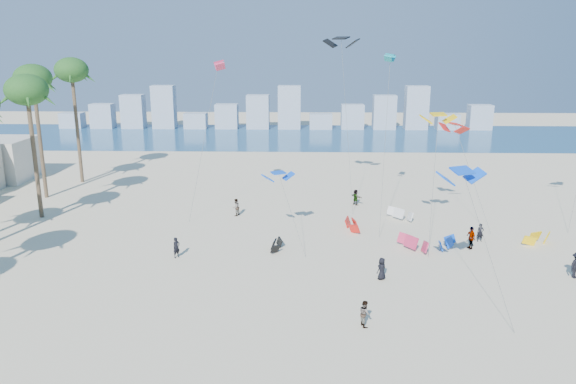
{
  "coord_description": "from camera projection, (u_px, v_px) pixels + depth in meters",
  "views": [
    {
      "loc": [
        4.19,
        -26.13,
        15.69
      ],
      "look_at": [
        3.0,
        16.0,
        4.5
      ],
      "focal_mm": 34.18,
      "sensor_mm": 36.0,
      "label": 1
    }
  ],
  "objects": [
    {
      "name": "kitesurfers_far",
      "position": [
        418.0,
        231.0,
        45.41
      ],
      "size": [
        26.73,
        19.82,
        1.9
      ],
      "color": "black",
      "rests_on": "ground"
    },
    {
      "name": "grounded_kites",
      "position": [
        411.0,
        233.0,
        46.2
      ],
      "size": [
        23.61,
        11.26,
        1.03
      ],
      "color": "black",
      "rests_on": "ground"
    },
    {
      "name": "kitesurfer_mid",
      "position": [
        365.0,
        313.0,
        31.65
      ],
      "size": [
        0.78,
        0.9,
        1.57
      ],
      "primitive_type": "imported",
      "rotation": [
        0.0,
        0.0,
        1.85
      ],
      "color": "gray",
      "rests_on": "ground"
    },
    {
      "name": "flying_kites",
      "position": [
        403.0,
        99.0,
        46.41
      ],
      "size": [
        38.24,
        28.73,
        17.2
      ],
      "color": "blue",
      "rests_on": "ground"
    },
    {
      "name": "ground",
      "position": [
        224.0,
        349.0,
        29.38
      ],
      "size": [
        220.0,
        220.0,
        0.0
      ],
      "primitive_type": "plane",
      "color": "beige",
      "rests_on": "ground"
    },
    {
      "name": "kitesurfer_near",
      "position": [
        176.0,
        248.0,
        41.95
      ],
      "size": [
        0.68,
        0.7,
        1.61
      ],
      "primitive_type": "imported",
      "rotation": [
        0.0,
        0.0,
        0.84
      ],
      "color": "black",
      "rests_on": "ground"
    },
    {
      "name": "distant_skyline",
      "position": [
        276.0,
        113.0,
        107.85
      ],
      "size": [
        85.0,
        3.0,
        8.4
      ],
      "color": "#9EADBF",
      "rests_on": "ground"
    },
    {
      "name": "ocean",
      "position": [
        280.0,
        137.0,
        98.95
      ],
      "size": [
        220.0,
        220.0,
        0.0
      ],
      "primitive_type": "plane",
      "color": "navy",
      "rests_on": "ground"
    }
  ]
}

